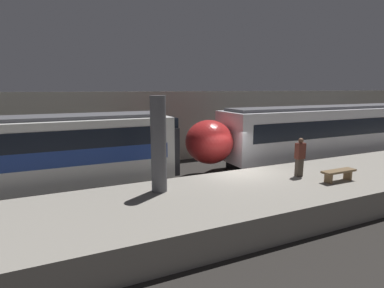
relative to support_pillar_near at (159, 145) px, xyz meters
name	(u,v)px	position (x,y,z in m)	size (l,w,h in m)	color
ground_plane	(236,191)	(3.99, 1.26, -2.67)	(120.00, 120.00, 0.00)	#282623
platform	(269,197)	(3.99, -1.03, -2.17)	(40.00, 4.58, 1.00)	gray
station_rear_barrier	(180,126)	(3.99, 7.96, -0.48)	(50.00, 0.15, 4.39)	#B2AD9E
support_pillar_near	(159,145)	(0.00, 0.00, 0.00)	(0.54, 0.54, 3.34)	#56565B
train_modern	(323,134)	(11.92, 3.74, -0.87)	(17.71, 2.83, 3.50)	black
person_waiting	(300,156)	(5.81, -0.63, -0.83)	(0.38, 0.24, 1.60)	#473D33
platform_bench	(339,173)	(6.71, -1.79, -1.33)	(1.50, 0.40, 0.45)	brown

